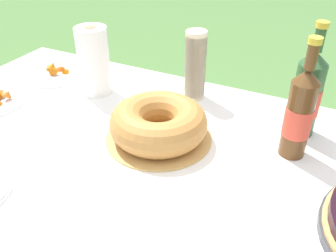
% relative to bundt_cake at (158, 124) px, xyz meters
% --- Properties ---
extents(garden_table, '(1.77, 1.04, 0.78)m').
position_rel_bundt_cake_xyz_m(garden_table, '(0.06, -0.11, -0.12)').
color(garden_table, brown).
rests_on(garden_table, ground_plane).
extents(tablecloth, '(1.78, 1.05, 0.10)m').
position_rel_bundt_cake_xyz_m(tablecloth, '(0.06, -0.11, -0.07)').
color(tablecloth, white).
rests_on(tablecloth, garden_table).
extents(bundt_cake, '(0.31, 0.31, 0.11)m').
position_rel_bundt_cake_xyz_m(bundt_cake, '(0.00, 0.00, 0.00)').
color(bundt_cake, tan).
rests_on(bundt_cake, tablecloth).
extents(cup_stack, '(0.07, 0.07, 0.24)m').
position_rel_bundt_cake_xyz_m(cup_stack, '(-0.01, 0.29, 0.07)').
color(cup_stack, beige).
rests_on(cup_stack, tablecloth).
extents(cider_bottle_green, '(0.08, 0.08, 0.34)m').
position_rel_bundt_cake_xyz_m(cider_bottle_green, '(0.36, 0.22, 0.08)').
color(cider_bottle_green, '#2D562D').
rests_on(cider_bottle_green, tablecloth).
extents(cider_bottle_amber, '(0.07, 0.07, 0.34)m').
position_rel_bundt_cake_xyz_m(cider_bottle_amber, '(0.36, 0.10, 0.08)').
color(cider_bottle_amber, brown).
rests_on(cider_bottle_amber, tablecloth).
extents(snack_plate_left, '(0.22, 0.22, 0.06)m').
position_rel_bundt_cake_xyz_m(snack_plate_left, '(-0.57, 0.20, -0.04)').
color(snack_plate_left, white).
rests_on(snack_plate_left, tablecloth).
extents(paper_towel_roll, '(0.11, 0.11, 0.24)m').
position_rel_bundt_cake_xyz_m(paper_towel_roll, '(-0.34, 0.17, 0.07)').
color(paper_towel_roll, white).
rests_on(paper_towel_roll, tablecloth).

